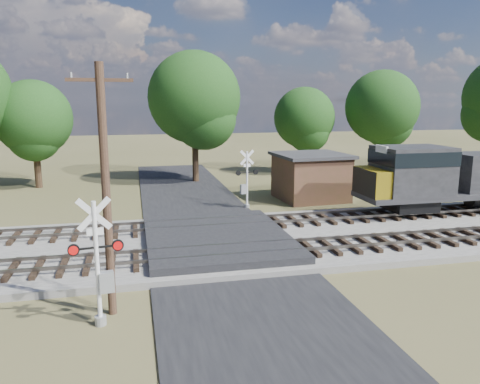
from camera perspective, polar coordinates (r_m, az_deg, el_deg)
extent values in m
plane|color=#484726|center=(23.36, -2.63, -6.88)|extent=(160.00, 160.00, 0.00)
cube|color=gray|center=(27.27, 18.39, -4.47)|extent=(140.00, 10.00, 0.30)
cube|color=black|center=(23.35, -2.63, -6.78)|extent=(7.00, 60.00, 0.08)
cube|color=#262628|center=(23.73, -2.85, -5.79)|extent=(7.00, 9.00, 0.62)
cube|color=black|center=(21.82, 3.53, -7.12)|extent=(44.00, 2.60, 0.18)
cube|color=#5A544D|center=(24.58, 22.31, -5.45)|extent=(140.00, 0.08, 0.15)
cube|color=#5A544D|center=(25.72, 20.49, -4.60)|extent=(140.00, 0.08, 0.15)
cube|color=black|center=(26.46, 0.48, -3.82)|extent=(44.00, 2.60, 0.18)
cube|color=#5A544D|center=(28.65, 16.61, -2.79)|extent=(140.00, 0.08, 0.15)
cube|color=#5A544D|center=(29.87, 15.27, -2.15)|extent=(140.00, 0.08, 0.15)
cylinder|color=silver|center=(15.73, -17.02, -8.47)|extent=(0.15, 0.15, 4.15)
cylinder|color=#999B9E|center=(16.46, -16.63, -14.77)|extent=(0.37, 0.37, 0.31)
cube|color=silver|center=(15.27, -17.37, -2.59)|extent=(1.08, 0.20, 1.08)
cube|color=silver|center=(15.27, -17.37, -2.59)|extent=(1.08, 0.20, 1.08)
cube|color=silver|center=(15.41, -17.25, -4.65)|extent=(0.52, 0.11, 0.23)
cube|color=black|center=(15.56, -17.14, -6.49)|extent=(1.65, 0.30, 0.06)
cylinder|color=red|center=(15.53, -19.63, -6.67)|extent=(0.38, 0.16, 0.37)
cylinder|color=red|center=(15.61, -14.66, -6.29)|extent=(0.38, 0.16, 0.37)
cube|color=#999B9E|center=(15.96, -15.95, -10.50)|extent=(0.51, 0.38, 0.67)
cylinder|color=silver|center=(31.32, 0.86, 1.43)|extent=(0.14, 0.14, 3.87)
cylinder|color=#999B9E|center=(31.68, 0.85, -1.77)|extent=(0.35, 0.35, 0.29)
cube|color=silver|center=(31.10, 0.87, 4.24)|extent=(1.00, 0.21, 1.01)
cube|color=silver|center=(31.10, 0.87, 4.24)|extent=(1.00, 0.21, 1.01)
cube|color=silver|center=(31.17, 0.86, 3.27)|extent=(0.48, 0.11, 0.21)
cube|color=black|center=(31.24, 0.86, 2.39)|extent=(1.54, 0.32, 0.06)
cylinder|color=red|center=(31.49, 1.91, 2.46)|extent=(0.36, 0.15, 0.35)
cylinder|color=red|center=(31.00, -0.21, 2.32)|extent=(0.36, 0.15, 0.35)
cube|color=#999B9E|center=(31.33, 0.45, 0.35)|extent=(0.48, 0.36, 0.63)
cylinder|color=#342417|center=(15.91, -16.00, -0.24)|extent=(0.28, 0.28, 8.40)
cube|color=#342417|center=(15.63, -16.73, 12.95)|extent=(2.06, 0.20, 0.11)
cube|color=#4D3721|center=(34.82, 8.60, 1.70)|extent=(4.80, 4.80, 3.16)
cube|color=#2F2F32|center=(34.58, 8.68, 4.47)|extent=(5.28, 5.28, 0.23)
cylinder|color=black|center=(42.44, -23.49, 3.45)|extent=(0.56, 0.56, 4.44)
sphere|color=#173D13|center=(42.17, -23.87, 8.23)|extent=(6.21, 6.21, 6.21)
cylinder|color=black|center=(41.81, -5.48, 5.11)|extent=(0.56, 0.56, 5.72)
sphere|color=#173D13|center=(41.58, -5.59, 11.39)|extent=(8.01, 8.01, 8.01)
cylinder|color=black|center=(47.07, 7.73, 4.83)|extent=(0.56, 0.56, 4.25)
sphere|color=#173D13|center=(46.82, 7.84, 8.97)|extent=(5.96, 5.96, 5.96)
cylinder|color=black|center=(48.49, 16.65, 5.13)|extent=(0.56, 0.56, 5.06)
sphere|color=#173D13|center=(48.26, 16.92, 9.91)|extent=(7.08, 7.08, 7.08)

